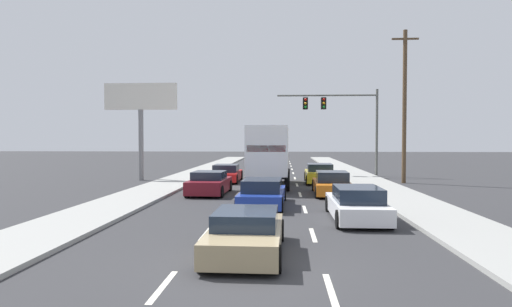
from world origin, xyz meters
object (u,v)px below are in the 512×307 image
Objects in this scene: box_truck at (269,153)px; car_tan at (246,233)px; car_orange at (332,184)px; utility_pole_mid at (404,105)px; traffic_signal_mast at (336,111)px; roadside_billboard at (141,108)px; car_blue at (263,194)px; car_red at (226,174)px; car_yellow at (320,174)px; car_white at (357,204)px; car_maroon at (209,184)px.

box_truck is 16.03m from car_tan.
car_orange is at bearing 73.83° from car_tan.
traffic_signal_mast is at bearing 126.44° from utility_pole_mid.
roadside_billboard is (-9.48, 3.94, 3.12)m from box_truck.
car_blue is 1.12× the size of car_tan.
car_red is at bearing 105.48° from car_blue.
car_blue is 15.73m from roadside_billboard.
car_yellow reaches higher than car_white.
car_blue is 1.03× the size of car_white.
utility_pole_mid is (9.13, 3.13, 3.23)m from box_truck.
car_orange is 0.43× the size of utility_pole_mid.
car_yellow is (6.53, -0.53, 0.05)m from car_red.
roadside_billboard reaches higher than car_orange.
car_blue is at bearing -52.56° from car_maroon.
utility_pole_mid is at bearing 64.09° from car_tan.
car_blue is at bearing -74.52° from car_red.
car_red is 13.20m from utility_pole_mid.
utility_pole_mid is (3.99, -5.41, 0.06)m from traffic_signal_mast.
box_truck is 1.74× the size of car_white.
car_white is (3.71, 5.06, 0.04)m from car_tan.
utility_pole_mid is at bearing 68.37° from car_white.
traffic_signal_mast reaches higher than box_truck.
traffic_signal_mast is at bearing 31.79° from car_red.
car_orange is (3.57, 4.32, 0.00)m from car_blue.
roadside_billboard is at bearing 175.19° from car_yellow.
car_maroon is 0.88× the size of car_white.
car_white is 15.81m from utility_pole_mid.
car_yellow is at bearing -177.36° from utility_pole_mid.
car_orange is (6.65, -6.83, 0.01)m from car_red.
roadside_billboard is (-14.62, -4.59, -0.04)m from traffic_signal_mast.
car_maroon reaches higher than car_tan.
box_truck is 10.45m from traffic_signal_mast.
utility_pole_mid is (9.20, 10.88, 4.79)m from car_blue.
roadside_billboard is (-9.35, 19.89, 4.71)m from car_tan.
car_white is (3.64, -3.13, 0.01)m from car_blue.
traffic_signal_mast is at bearing 82.18° from car_orange.
roadside_billboard reaches higher than car_tan.
car_yellow is at bearing 91.10° from car_orange.
car_orange is (0.12, -6.30, -0.04)m from car_yellow.
car_maroon is 9.27m from car_yellow.
box_truck is at bearing -161.10° from utility_pole_mid.
car_red reaches higher than car_tan.
car_orange reaches higher than car_white.
car_red is at bearing -148.21° from traffic_signal_mast.
traffic_signal_mast reaches higher than car_white.
car_orange is at bearing 50.49° from car_blue.
car_red is at bearing 178.76° from utility_pole_mid.
car_red is 1.06× the size of car_yellow.
car_maroon is at bearing -130.46° from box_truck.
car_maroon is at bearing -50.50° from roadside_billboard.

